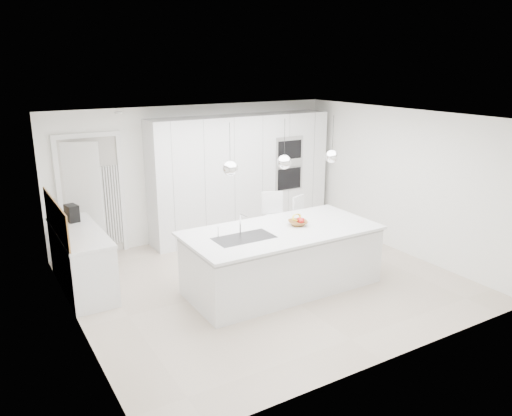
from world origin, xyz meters
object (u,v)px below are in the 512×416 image
island_base (283,260)px  bar_stool_right (302,227)px  espresso_machine (72,213)px  bar_stool_left (277,227)px  fruit_bowl (298,223)px

island_base → bar_stool_right: (1.04, 0.94, 0.08)m
espresso_machine → bar_stool_left: size_ratio=0.23×
island_base → espresso_machine: 3.28m
island_base → bar_stool_left: bearing=61.5°
island_base → espresso_machine: size_ratio=10.85×
fruit_bowl → espresso_machine: 3.44m
fruit_bowl → bar_stool_right: size_ratio=0.28×
bar_stool_right → bar_stool_left: bearing=149.4°
island_base → bar_stool_right: size_ratio=2.74×
fruit_bowl → bar_stool_right: bearing=50.3°
bar_stool_right → fruit_bowl: bearing=-152.5°
espresso_machine → bar_stool_right: bearing=-27.2°
fruit_bowl → bar_stool_left: bar_stool_left is taller
espresso_machine → bar_stool_right: espresso_machine is taller
bar_stool_right → island_base: bearing=-160.3°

